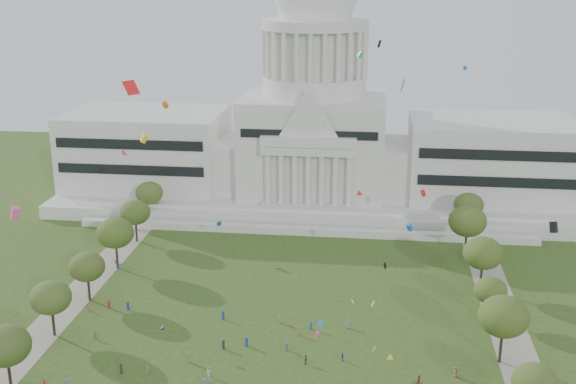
# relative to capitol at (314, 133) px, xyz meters

# --- Properties ---
(capitol) EXTENTS (160.00, 64.50, 91.30)m
(capitol) POSITION_rel_capitol_xyz_m (0.00, 0.00, 0.00)
(capitol) COLOR silver
(capitol) RESTS_ON ground
(path_left) EXTENTS (8.00, 160.00, 0.04)m
(path_left) POSITION_rel_capitol_xyz_m (-48.00, -83.59, -22.28)
(path_left) COLOR gray
(path_left) RESTS_ON ground
(path_right) EXTENTS (8.00, 160.00, 0.04)m
(path_right) POSITION_rel_capitol_xyz_m (48.00, -83.59, -22.28)
(path_right) COLOR gray
(path_right) RESTS_ON ground
(row_tree_l_1) EXTENTS (8.86, 8.86, 12.59)m
(row_tree_l_1) POSITION_rel_capitol_xyz_m (-44.07, -116.55, -13.34)
(row_tree_l_1) COLOR black
(row_tree_l_1) RESTS_ON ground
(row_tree_r_1) EXTENTS (7.58, 7.58, 10.78)m
(row_tree_r_1) POSITION_rel_capitol_xyz_m (46.22, -115.34, -14.64)
(row_tree_r_1) COLOR black
(row_tree_r_1) RESTS_ON ground
(row_tree_l_2) EXTENTS (8.42, 8.42, 11.97)m
(row_tree_l_2) POSITION_rel_capitol_xyz_m (-45.04, -96.29, -13.79)
(row_tree_l_2) COLOR black
(row_tree_l_2) RESTS_ON ground
(row_tree_r_2) EXTENTS (9.55, 9.55, 13.58)m
(row_tree_r_2) POSITION_rel_capitol_xyz_m (44.17, -96.15, -12.64)
(row_tree_r_2) COLOR black
(row_tree_r_2) RESTS_ON ground
(row_tree_l_3) EXTENTS (8.12, 8.12, 11.55)m
(row_tree_l_3) POSITION_rel_capitol_xyz_m (-44.09, -79.67, -14.09)
(row_tree_l_3) COLOR black
(row_tree_l_3) RESTS_ON ground
(row_tree_r_3) EXTENTS (7.01, 7.01, 9.98)m
(row_tree_r_3) POSITION_rel_capitol_xyz_m (44.40, -79.10, -15.21)
(row_tree_r_3) COLOR black
(row_tree_r_3) RESTS_ON ground
(row_tree_l_4) EXTENTS (9.29, 9.29, 13.21)m
(row_tree_l_4) POSITION_rel_capitol_xyz_m (-44.08, -61.17, -12.90)
(row_tree_l_4) COLOR black
(row_tree_l_4) RESTS_ON ground
(row_tree_r_4) EXTENTS (9.19, 9.19, 13.06)m
(row_tree_r_4) POSITION_rel_capitol_xyz_m (44.76, -63.55, -13.01)
(row_tree_r_4) COLOR black
(row_tree_r_4) RESTS_ON ground
(row_tree_l_5) EXTENTS (8.33, 8.33, 11.85)m
(row_tree_l_5) POSITION_rel_capitol_xyz_m (-45.22, -42.58, -13.88)
(row_tree_l_5) COLOR black
(row_tree_l_5) RESTS_ON ground
(row_tree_r_5) EXTENTS (9.82, 9.82, 13.96)m
(row_tree_r_5) POSITION_rel_capitol_xyz_m (43.49, -43.40, -12.37)
(row_tree_r_5) COLOR black
(row_tree_r_5) RESTS_ON ground
(row_tree_l_6) EXTENTS (8.19, 8.19, 11.64)m
(row_tree_l_6) POSITION_rel_capitol_xyz_m (-46.87, -24.45, -14.02)
(row_tree_l_6) COLOR black
(row_tree_l_6) RESTS_ON ground
(row_tree_r_6) EXTENTS (8.42, 8.42, 11.97)m
(row_tree_r_6) POSITION_rel_capitol_xyz_m (45.96, -25.46, -13.79)
(row_tree_r_6) COLOR black
(row_tree_r_6) RESTS_ON ground
(person_0) EXTENTS (1.12, 1.18, 2.03)m
(person_0) POSITION_rel_capitol_xyz_m (35.30, -102.49, -21.28)
(person_0) COLOR olive
(person_0) RESTS_ON ground
(person_2) EXTENTS (0.99, 0.92, 1.74)m
(person_2) POSITION_rel_capitol_xyz_m (28.50, -105.62, -21.42)
(person_2) COLOR #B21E1E
(person_2) RESTS_ON ground
(person_4) EXTENTS (0.94, 1.27, 1.93)m
(person_4) POSITION_rel_capitol_xyz_m (7.34, -101.29, -21.33)
(person_4) COLOR #33723F
(person_4) RESTS_ON ground
(person_5) EXTENTS (1.62, 1.43, 1.68)m
(person_5) POSITION_rel_capitol_xyz_m (-9.47, -109.89, -21.45)
(person_5) COLOR silver
(person_5) RESTS_ON ground
(person_8) EXTENTS (1.07, 1.01, 1.89)m
(person_8) POSITION_rel_capitol_xyz_m (-10.07, -107.56, -21.35)
(person_8) COLOR silver
(person_8) RESTS_ON ground
(person_10) EXTENTS (0.54, 0.98, 1.65)m
(person_10) POSITION_rel_capitol_xyz_m (14.24, -99.25, -21.47)
(person_10) COLOR navy
(person_10) RESTS_ON ground
(distant_crowd) EXTENTS (59.81, 37.50, 1.95)m
(distant_crowd) POSITION_rel_capitol_xyz_m (-13.71, -99.84, -21.40)
(distant_crowd) COLOR #B21E1E
(distant_crowd) RESTS_ON ground
(kite_swarm) EXTENTS (80.16, 105.29, 58.68)m
(kite_swarm) POSITION_rel_capitol_xyz_m (-1.58, -103.10, 7.82)
(kite_swarm) COLOR blue
(kite_swarm) RESTS_ON ground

